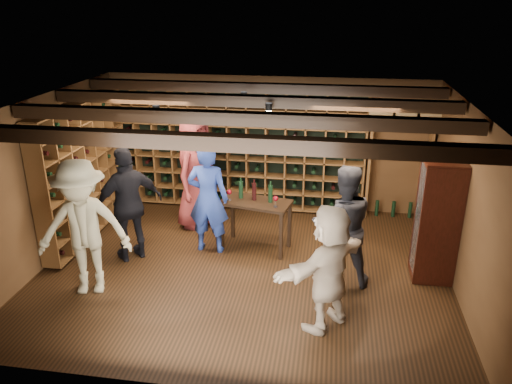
% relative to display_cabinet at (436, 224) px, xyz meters
% --- Properties ---
extents(ground, '(6.00, 6.00, 0.00)m').
position_rel_display_cabinet_xyz_m(ground, '(-2.71, -0.20, -0.86)').
color(ground, black).
rests_on(ground, ground).
extents(room_shell, '(6.00, 6.00, 6.00)m').
position_rel_display_cabinet_xyz_m(room_shell, '(-2.71, -0.15, 1.56)').
color(room_shell, '#50341B').
rests_on(room_shell, ground).
extents(wine_rack_back, '(4.65, 0.30, 2.20)m').
position_rel_display_cabinet_xyz_m(wine_rack_back, '(-3.24, 2.13, 0.29)').
color(wine_rack_back, brown).
rests_on(wine_rack_back, ground).
extents(wine_rack_left, '(0.30, 2.65, 2.20)m').
position_rel_display_cabinet_xyz_m(wine_rack_left, '(-5.54, 0.62, 0.29)').
color(wine_rack_left, brown).
rests_on(wine_rack_left, ground).
extents(crate_shelf, '(1.20, 0.32, 2.07)m').
position_rel_display_cabinet_xyz_m(crate_shelf, '(-0.31, 2.12, 0.71)').
color(crate_shelf, brown).
rests_on(crate_shelf, ground).
extents(display_cabinet, '(0.55, 0.50, 1.75)m').
position_rel_display_cabinet_xyz_m(display_cabinet, '(0.00, 0.00, 0.00)').
color(display_cabinet, black).
rests_on(display_cabinet, ground).
extents(man_blue_shirt, '(0.67, 0.45, 1.78)m').
position_rel_display_cabinet_xyz_m(man_blue_shirt, '(-3.37, 0.33, 0.03)').
color(man_blue_shirt, navy).
rests_on(man_blue_shirt, ground).
extents(man_grey_suit, '(0.95, 0.80, 1.76)m').
position_rel_display_cabinet_xyz_m(man_grey_suit, '(-1.30, -0.34, 0.02)').
color(man_grey_suit, black).
rests_on(man_grey_suit, ground).
extents(guest_red_floral, '(0.86, 1.10, 1.98)m').
position_rel_display_cabinet_xyz_m(guest_red_floral, '(-3.82, 1.22, 0.13)').
color(guest_red_floral, maroon).
rests_on(guest_red_floral, ground).
extents(guest_woman_black, '(1.07, 1.03, 1.79)m').
position_rel_display_cabinet_xyz_m(guest_woman_black, '(-4.49, -0.11, 0.04)').
color(guest_woman_black, black).
rests_on(guest_woman_black, ground).
extents(guest_khaki, '(1.37, 0.98, 1.91)m').
position_rel_display_cabinet_xyz_m(guest_khaki, '(-4.72, -1.10, 0.10)').
color(guest_khaki, gray).
rests_on(guest_khaki, ground).
extents(guest_beige, '(1.32, 1.45, 1.61)m').
position_rel_display_cabinet_xyz_m(guest_beige, '(-1.47, -1.38, -0.05)').
color(guest_beige, tan).
rests_on(guest_beige, ground).
extents(tasting_table, '(1.17, 0.75, 1.10)m').
position_rel_display_cabinet_xyz_m(tasting_table, '(-2.65, 0.50, -0.13)').
color(tasting_table, black).
rests_on(tasting_table, ground).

